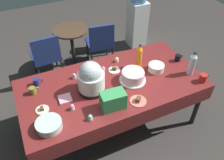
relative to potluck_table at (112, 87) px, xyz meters
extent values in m
plane|color=#383330|center=(0.00, 0.00, -0.69)|extent=(9.00, 9.00, 0.00)
cube|color=maroon|center=(0.00, 0.00, 0.04)|extent=(2.20, 1.10, 0.04)
cylinder|color=black|center=(1.02, -0.47, -0.33)|extent=(0.06, 0.06, 0.71)
cylinder|color=black|center=(-1.02, 0.47, -0.33)|extent=(0.06, 0.06, 0.71)
cylinder|color=black|center=(1.02, 0.47, -0.33)|extent=(0.06, 0.06, 0.71)
cube|color=maroon|center=(0.00, -0.55, -0.07)|extent=(2.20, 0.01, 0.18)
cube|color=maroon|center=(0.00, 0.55, -0.07)|extent=(2.20, 0.01, 0.18)
cylinder|color=silver|center=(0.25, -0.06, 0.07)|extent=(0.32, 0.32, 0.01)
cylinder|color=beige|center=(0.25, -0.06, 0.13)|extent=(0.27, 0.27, 0.12)
cylinder|color=silver|center=(0.25, -0.06, 0.19)|extent=(0.27, 0.27, 0.01)
cylinder|color=black|center=(-0.26, -0.01, 0.08)|extent=(0.32, 0.32, 0.04)
cylinder|color=white|center=(-0.26, -0.01, 0.20)|extent=(0.31, 0.31, 0.20)
sphere|color=#B2BCC1|center=(-0.26, -0.01, 0.32)|extent=(0.26, 0.26, 0.26)
cylinder|color=#B2C6BC|center=(-0.84, -0.34, 0.10)|extent=(0.26, 0.26, 0.08)
cylinder|color=silver|center=(0.61, -0.01, 0.11)|extent=(0.20, 0.20, 0.09)
cylinder|color=#E07266|center=(0.13, -0.39, 0.07)|extent=(0.19, 0.19, 0.01)
cube|color=brown|center=(0.13, -0.39, 0.09)|extent=(0.08, 0.08, 0.05)
cylinder|color=white|center=(0.13, 0.21, 0.07)|extent=(0.15, 0.15, 0.01)
cube|color=brown|center=(0.13, 0.21, 0.09)|extent=(0.06, 0.06, 0.04)
cylinder|color=beige|center=(-0.85, -0.08, 0.07)|extent=(0.14, 0.14, 0.01)
cube|color=brown|center=(-0.85, -0.08, 0.09)|extent=(0.04, 0.05, 0.04)
cylinder|color=#8CA87F|center=(-0.11, 0.40, 0.07)|extent=(0.15, 0.15, 0.01)
cube|color=brown|center=(-0.11, 0.40, 0.09)|extent=(0.06, 0.06, 0.03)
cylinder|color=beige|center=(-0.38, 0.28, 0.08)|extent=(0.05, 0.05, 0.03)
sphere|color=pink|center=(-0.38, 0.28, 0.11)|extent=(0.05, 0.05, 0.05)
cylinder|color=beige|center=(-0.56, -0.20, 0.08)|extent=(0.05, 0.05, 0.03)
sphere|color=pink|center=(-0.56, -0.20, 0.11)|extent=(0.05, 0.05, 0.05)
cylinder|color=beige|center=(-0.44, -0.41, 0.08)|extent=(0.05, 0.05, 0.03)
sphere|color=#6BC6B2|center=(-0.44, -0.41, 0.11)|extent=(0.05, 0.05, 0.05)
cylinder|color=beige|center=(-0.01, 0.26, 0.08)|extent=(0.05, 0.05, 0.03)
sphere|color=pink|center=(-0.01, 0.26, 0.11)|extent=(0.05, 0.05, 0.05)
cylinder|color=beige|center=(0.24, 0.37, 0.08)|extent=(0.05, 0.05, 0.03)
sphere|color=beige|center=(0.24, 0.37, 0.11)|extent=(0.05, 0.05, 0.05)
cylinder|color=silver|center=(0.97, -0.24, 0.19)|extent=(0.08, 0.08, 0.25)
cone|color=silver|center=(0.97, -0.24, 0.33)|extent=(0.07, 0.07, 0.05)
cylinder|color=black|center=(0.97, -0.24, 0.37)|extent=(0.04, 0.04, 0.02)
cylinder|color=orange|center=(0.46, 0.16, 0.19)|extent=(0.07, 0.07, 0.26)
cone|color=orange|center=(0.46, 0.16, 0.34)|extent=(0.07, 0.07, 0.05)
cylinder|color=black|center=(0.46, 0.16, 0.38)|extent=(0.03, 0.03, 0.02)
cylinder|color=black|center=(0.99, 0.04, 0.11)|extent=(0.07, 0.07, 0.09)
torus|color=black|center=(1.04, 0.04, 0.11)|extent=(0.06, 0.01, 0.06)
cylinder|color=#B2231E|center=(1.01, -0.43, 0.11)|extent=(0.09, 0.09, 0.10)
torus|color=#B2231E|center=(1.06, -0.43, 0.12)|extent=(0.06, 0.01, 0.06)
cylinder|color=navy|center=(-0.82, 0.35, 0.11)|extent=(0.07, 0.07, 0.09)
torus|color=navy|center=(-0.77, 0.35, 0.11)|extent=(0.06, 0.01, 0.06)
cylinder|color=olive|center=(-0.89, 0.22, 0.10)|extent=(0.07, 0.07, 0.08)
torus|color=olive|center=(-0.84, 0.22, 0.11)|extent=(0.05, 0.01, 0.05)
cube|color=#338C4C|center=(-0.15, -0.35, 0.16)|extent=(0.27, 0.18, 0.20)
cube|color=pink|center=(-0.59, -0.03, 0.07)|extent=(0.15, 0.15, 0.02)
cube|color=navy|center=(-0.55, 1.40, -0.26)|extent=(0.46, 0.46, 0.05)
cube|color=navy|center=(-0.54, 1.20, -0.04)|extent=(0.42, 0.06, 0.40)
cylinder|color=black|center=(-0.37, 1.59, -0.49)|extent=(0.03, 0.03, 0.40)
cylinder|color=black|center=(-0.75, 1.58, -0.49)|extent=(0.03, 0.03, 0.40)
cylinder|color=black|center=(-0.35, 1.21, -0.49)|extent=(0.03, 0.03, 0.40)
cylinder|color=black|center=(-0.73, 1.20, -0.49)|extent=(0.03, 0.03, 0.40)
cube|color=navy|center=(0.40, 1.40, -0.26)|extent=(0.50, 0.50, 0.05)
cube|color=navy|center=(0.37, 1.20, -0.04)|extent=(0.42, 0.10, 0.40)
cylinder|color=black|center=(0.61, 1.56, -0.49)|extent=(0.03, 0.03, 0.40)
cylinder|color=black|center=(0.24, 1.61, -0.49)|extent=(0.03, 0.03, 0.40)
cylinder|color=black|center=(0.56, 1.18, -0.49)|extent=(0.03, 0.03, 0.40)
cylinder|color=black|center=(0.19, 1.24, -0.49)|extent=(0.03, 0.03, 0.40)
cylinder|color=#473323|center=(-0.05, 1.55, 0.02)|extent=(0.60, 0.60, 0.03)
cylinder|color=black|center=(-0.05, 1.55, -0.33)|extent=(0.06, 0.06, 0.67)
cylinder|color=black|center=(-0.05, 1.55, -0.68)|extent=(0.44, 0.44, 0.02)
cube|color=silver|center=(1.31, 1.67, -0.24)|extent=(0.32, 0.32, 0.90)
camera|label=1|loc=(-0.87, -1.87, 1.92)|focal=37.09mm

